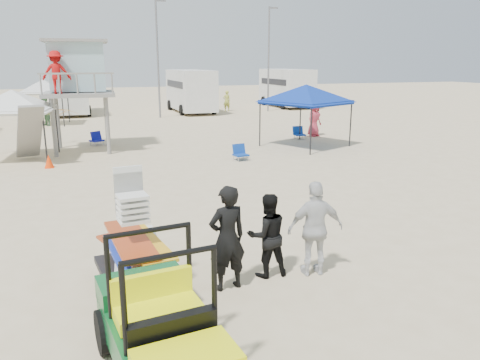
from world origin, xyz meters
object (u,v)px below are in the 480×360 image
object	(u,v)px
utility_cart	(160,318)
lifeguard_tower	(75,71)
surf_trailer	(136,250)
man_left	(227,238)
canopy_blue	(306,88)

from	to	relation	value
utility_cart	lifeguard_tower	distance (m)	16.96
surf_trailer	man_left	size ratio (longest dim) A/B	1.19
man_left	lifeguard_tower	bearing A→B (deg)	-90.48
utility_cart	canopy_blue	world-z (taller)	canopy_blue
canopy_blue	man_left	bearing A→B (deg)	-122.52
canopy_blue	surf_trailer	bearing A→B (deg)	-127.91
surf_trailer	man_left	distance (m)	1.55
lifeguard_tower	canopy_blue	world-z (taller)	lifeguard_tower
utility_cart	lifeguard_tower	world-z (taller)	lifeguard_tower
utility_cart	man_left	xyz separation A→B (m)	(1.52, 2.03, 0.09)
utility_cart	man_left	bearing A→B (deg)	53.21
surf_trailer	man_left	bearing A→B (deg)	-11.21
man_left	canopy_blue	xyz separation A→B (m)	(7.88, 12.36, 1.78)
man_left	lifeguard_tower	distance (m)	15.07
utility_cart	canopy_blue	xyz separation A→B (m)	(9.40, 14.39, 1.87)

